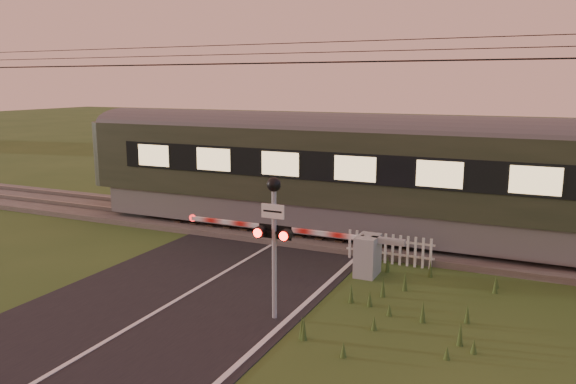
% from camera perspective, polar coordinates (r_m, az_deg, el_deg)
% --- Properties ---
extents(ground, '(160.00, 160.00, 0.00)m').
position_cam_1_polar(ground, '(13.31, -11.10, -10.72)').
color(ground, '#2E491C').
rests_on(ground, ground).
extents(road, '(6.00, 140.00, 0.03)m').
position_cam_1_polar(road, '(13.12, -11.64, -11.01)').
color(road, black).
rests_on(road, ground).
extents(track_bed, '(140.00, 3.40, 0.39)m').
position_cam_1_polar(track_bed, '(18.66, 0.60, -3.93)').
color(track_bed, '#47423D').
rests_on(track_bed, ground).
extents(overhead_wires, '(120.00, 0.62, 0.62)m').
position_cam_1_polar(overhead_wires, '(18.05, 0.64, 13.71)').
color(overhead_wires, black).
rests_on(overhead_wires, ground).
extents(boom_gate, '(6.40, 0.81, 1.08)m').
position_cam_1_polar(boom_gate, '(14.70, 6.99, -6.04)').
color(boom_gate, gray).
rests_on(boom_gate, ground).
extents(crossing_signal, '(0.77, 0.34, 3.02)m').
position_cam_1_polar(crossing_signal, '(11.45, -1.43, -3.17)').
color(crossing_signal, gray).
rests_on(crossing_signal, ground).
extents(picket_fence, '(2.46, 0.07, 0.84)m').
position_cam_1_polar(picket_fence, '(15.66, 10.23, -5.69)').
color(picket_fence, silver).
rests_on(picket_fence, ground).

